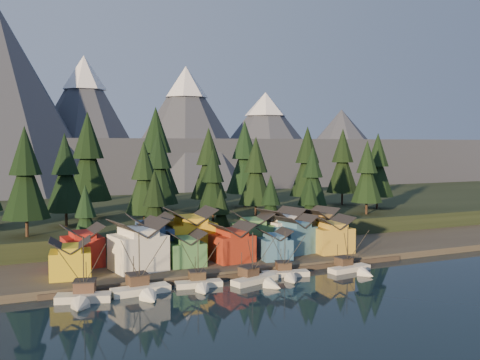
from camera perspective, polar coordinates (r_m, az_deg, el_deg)
name	(u,v)px	position (r m, az deg, el deg)	size (l,w,h in m)	color
ground	(280,296)	(98.61, 4.26, -12.22)	(500.00, 500.00, 0.00)	black
shore_strip	(203,251)	(133.93, -4.02, -7.59)	(400.00, 50.00, 1.50)	#3E372D
hillside	(150,217)	(180.67, -9.54, -3.93)	(420.00, 100.00, 6.00)	black
dock	(242,273)	(112.76, 0.19, -9.89)	(80.00, 4.00, 1.00)	#3E352C
mountain_ridge	(83,146)	(299.61, -16.43, 3.46)	(560.00, 190.00, 90.00)	#444858
boat_0	(82,289)	(97.30, -16.46, -11.05)	(10.17, 10.83, 12.56)	beige
boat_1	(143,282)	(99.72, -10.34, -10.68)	(11.09, 11.95, 12.59)	white
boat_2	(200,278)	(103.20, -4.32, -10.36)	(9.46, 10.06, 10.50)	beige
boat_3	(259,274)	(105.88, 2.02, -9.96)	(10.77, 11.23, 11.11)	silver
boat_4	(287,269)	(111.11, 5.04, -9.40)	(10.28, 10.81, 10.32)	beige
boat_5	(353,263)	(117.56, 11.98, -8.70)	(10.34, 11.06, 10.63)	silver
house_front_0	(70,257)	(109.12, -17.65, -7.86)	(8.52, 8.16, 7.59)	gold
house_front_1	(138,244)	(112.14, -10.81, -6.68)	(11.54, 11.22, 10.33)	white
house_front_2	(186,247)	(115.22, -5.79, -7.18)	(7.73, 7.79, 7.22)	#417943
house_front_3	(232,241)	(118.51, -0.85, -6.55)	(8.85, 8.50, 8.38)	maroon
house_front_4	(275,243)	(120.94, 3.70, -6.77)	(7.29, 7.75, 6.68)	#3B698C
house_front_5	(294,233)	(128.00, 5.82, -5.65)	(9.90, 9.29, 8.95)	#386684
house_front_6	(332,233)	(130.05, 9.74, -5.62)	(9.20, 8.76, 8.61)	gold
house_back_0	(83,245)	(118.33, -16.45, -6.64)	(8.48, 8.18, 8.71)	#A22019
house_back_1	(150,237)	(119.81, -9.60, -6.01)	(9.65, 9.75, 10.24)	#324C77
house_back_2	(190,231)	(123.38, -5.30, -5.47)	(10.87, 10.06, 11.10)	gold
house_back_3	(252,230)	(129.64, 1.32, -5.40)	(10.69, 9.89, 9.41)	#4C8548
house_back_4	(281,228)	(132.75, 4.38, -5.08)	(10.83, 10.56, 9.90)	silver
house_back_5	(317,225)	(139.38, 8.20, -4.79)	(10.26, 10.34, 9.41)	#A27739
tree_hill_2	(26,176)	(131.49, -21.90, 0.37)	(10.95, 10.95, 25.50)	#332319
tree_hill_3	(65,176)	(144.22, -18.13, 0.45)	(10.38, 10.38, 24.18)	#332319
tree_hill_4	(88,160)	(159.96, -15.89, 2.08)	(13.15, 13.15, 30.64)	#332319
tree_hill_5	(144,181)	(137.61, -10.20, -0.06)	(9.47, 9.47, 22.07)	#332319
tree_hill_6	(159,170)	(154.02, -8.68, 1.11)	(11.03, 11.03, 25.69)	#332319
tree_hill_7	(213,183)	(141.26, -2.89, -0.33)	(8.65, 8.65, 20.15)	#332319
tree_hill_8	(209,166)	(166.30, -3.35, 1.50)	(11.37, 11.37, 26.50)	#332319
tree_hill_9	(256,173)	(153.97, 1.70, 0.71)	(10.09, 10.09, 23.51)	#332319
tree_hill_10	(245,160)	(179.84, 0.50, 2.15)	(12.53, 12.53, 29.18)	#332319
tree_hill_11	(313,178)	(157.45, 7.74, 0.19)	(8.91, 8.91, 20.75)	#332319
tree_hill_12	(307,164)	(175.07, 7.19, 1.70)	(11.63, 11.63, 27.10)	#332319
tree_hill_13	(367,174)	(166.05, 13.39, 0.64)	(9.65, 9.65, 22.48)	#332319
tree_hill_14	(343,163)	(189.99, 10.88, 1.77)	(11.48, 11.48, 26.74)	#332319
tree_hill_15	(156,154)	(171.33, -8.94, 2.73)	(14.19, 14.19, 33.07)	#332319
tree_hill_17	(378,167)	(181.25, 14.46, 1.32)	(10.74, 10.74, 25.01)	#332319
tree_shore_0	(86,218)	(125.51, -16.15, -3.93)	(7.18, 7.18, 16.72)	#332319
tree_shore_1	(155,207)	(128.49, -9.07, -2.87)	(8.53, 8.53, 19.87)	#332319
tree_shore_2	(221,215)	(134.27, -2.03, -3.75)	(6.32, 6.32, 14.72)	#332319
tree_shore_3	(271,206)	(139.92, 3.29, -2.74)	(7.66, 7.66, 17.84)	#332319
tree_shore_4	(310,206)	(145.90, 7.47, -2.72)	(7.20, 7.20, 16.78)	#332319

